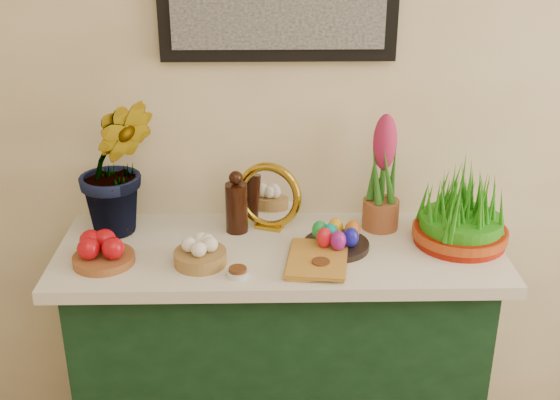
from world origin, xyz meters
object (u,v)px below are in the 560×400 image
(mirror, at_px, (269,197))
(book, at_px, (287,257))
(sideboard, at_px, (280,365))
(wheatgrass_sabzeh, at_px, (462,212))
(hyacinth_green, at_px, (115,145))

(mirror, height_order, book, mirror)
(sideboard, xyz_separation_m, wheatgrass_sabzeh, (0.57, 0.01, 0.57))
(hyacinth_green, height_order, book, hyacinth_green)
(hyacinth_green, height_order, mirror, hyacinth_green)
(mirror, height_order, wheatgrass_sabzeh, wheatgrass_sabzeh)
(hyacinth_green, relative_size, book, 2.53)
(mirror, bearing_deg, wheatgrass_sabzeh, -11.94)
(mirror, distance_m, wheatgrass_sabzeh, 0.62)
(sideboard, relative_size, mirror, 5.69)
(sideboard, xyz_separation_m, hyacinth_green, (-0.52, 0.12, 0.77))
(sideboard, height_order, book, book)
(book, relative_size, wheatgrass_sabzeh, 0.79)
(book, distance_m, wheatgrass_sabzeh, 0.57)
(hyacinth_green, distance_m, book, 0.65)
(hyacinth_green, xyz_separation_m, book, (0.54, -0.23, -0.29))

